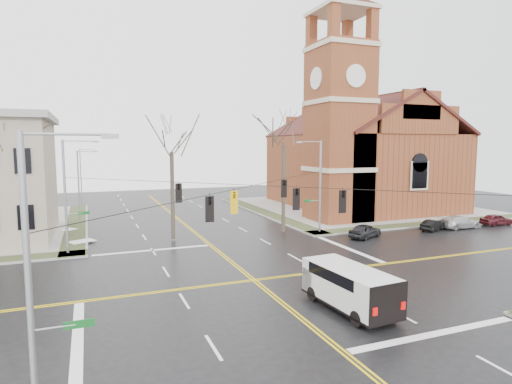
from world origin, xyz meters
name	(u,v)px	position (x,y,z in m)	size (l,w,h in m)	color
ground	(254,280)	(0.00, 0.00, 0.00)	(120.00, 120.00, 0.00)	black
sidewalks	(254,279)	(0.00, 0.00, 0.08)	(80.00, 80.00, 0.17)	gray
road_markings	(254,280)	(0.00, 0.00, 0.01)	(100.00, 100.00, 0.01)	gold
church	(356,147)	(24.76, 24.78, 8.43)	(24.28, 27.48, 27.50)	brown
signal_pole_ne	(319,184)	(11.32, 11.50, 4.95)	(2.75, 0.22, 9.00)	gray
signal_pole_nw	(67,193)	(-11.32, 11.50, 4.95)	(2.75, 0.22, 9.00)	gray
signal_pole_sw	(35,276)	(-11.32, -11.50, 4.95)	(2.75, 0.22, 9.00)	gray
span_wires	(254,185)	(0.00, 0.00, 6.20)	(23.02, 23.02, 0.03)	black
traffic_signals	(258,198)	(0.00, -0.67, 5.45)	(8.21, 8.26, 1.30)	black
streetlight_north_a	(80,182)	(-10.65, 28.00, 4.47)	(2.30, 0.20, 8.00)	gray
streetlight_north_b	(82,172)	(-10.65, 48.00, 4.47)	(2.30, 0.20, 8.00)	gray
cargo_van	(346,284)	(2.91, -6.24, 1.34)	(2.74, 6.10, 2.26)	white
parked_car_a	(365,231)	(14.43, 8.06, 0.67)	(1.58, 3.92, 1.34)	black
parked_car_b	(434,225)	(23.02, 8.32, 0.56)	(1.18, 3.38, 1.11)	black
parked_car_c	(460,222)	(26.50, 8.26, 0.67)	(1.87, 4.59, 1.33)	#B9B9BB
parked_car_d	(496,219)	(31.67, 8.14, 0.62)	(1.47, 3.67, 1.25)	#4A151B
tree_nw_far	(11,146)	(-15.40, 13.89, 8.65)	(4.00, 4.00, 11.96)	#322B20
tree_nw_near	(171,146)	(-2.66, 13.63, 8.63)	(4.00, 4.00, 11.93)	#322B20
tree_ne	(284,139)	(8.15, 12.87, 9.29)	(4.00, 4.00, 12.87)	#322B20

